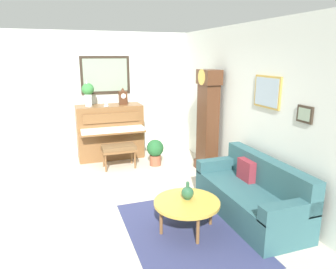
{
  "coord_description": "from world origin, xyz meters",
  "views": [
    {
      "loc": [
        4.69,
        -0.63,
        2.29
      ],
      "look_at": [
        -0.21,
        1.09,
        0.97
      ],
      "focal_mm": 33.5,
      "sensor_mm": 36.0,
      "label": 1
    }
  ],
  "objects_px": {
    "piano": "(110,131)",
    "green_jug": "(188,193)",
    "teacup": "(106,105)",
    "potted_plant": "(155,151)",
    "piano_bench": "(119,149)",
    "grandfather_clock": "(208,124)",
    "couch": "(252,195)",
    "flower_vase": "(88,92)",
    "mantel_clock": "(123,97)",
    "coffee_table": "(187,203)"
  },
  "relations": [
    {
      "from": "piano_bench",
      "to": "coffee_table",
      "type": "distance_m",
      "value": 2.71
    },
    {
      "from": "couch",
      "to": "green_jug",
      "type": "height_order",
      "value": "couch"
    },
    {
      "from": "piano",
      "to": "potted_plant",
      "type": "height_order",
      "value": "piano"
    },
    {
      "from": "piano",
      "to": "flower_vase",
      "type": "relative_size",
      "value": 2.48
    },
    {
      "from": "flower_vase",
      "to": "potted_plant",
      "type": "xyz_separation_m",
      "value": [
        0.85,
        1.24,
        -1.2
      ]
    },
    {
      "from": "couch",
      "to": "potted_plant",
      "type": "distance_m",
      "value": 2.61
    },
    {
      "from": "green_jug",
      "to": "potted_plant",
      "type": "distance_m",
      "value": 2.53
    },
    {
      "from": "mantel_clock",
      "to": "flower_vase",
      "type": "distance_m",
      "value": 0.77
    },
    {
      "from": "potted_plant",
      "to": "flower_vase",
      "type": "bearing_deg",
      "value": -124.48
    },
    {
      "from": "mantel_clock",
      "to": "potted_plant",
      "type": "relative_size",
      "value": 0.68
    },
    {
      "from": "flower_vase",
      "to": "green_jug",
      "type": "bearing_deg",
      "value": 15.37
    },
    {
      "from": "flower_vase",
      "to": "teacup",
      "type": "distance_m",
      "value": 0.48
    },
    {
      "from": "grandfather_clock",
      "to": "flower_vase",
      "type": "distance_m",
      "value": 2.65
    },
    {
      "from": "grandfather_clock",
      "to": "couch",
      "type": "height_order",
      "value": "grandfather_clock"
    },
    {
      "from": "coffee_table",
      "to": "green_jug",
      "type": "distance_m",
      "value": 0.14
    },
    {
      "from": "mantel_clock",
      "to": "piano_bench",
      "type": "bearing_deg",
      "value": -20.24
    },
    {
      "from": "piano_bench",
      "to": "potted_plant",
      "type": "height_order",
      "value": "potted_plant"
    },
    {
      "from": "piano",
      "to": "mantel_clock",
      "type": "distance_m",
      "value": 0.83
    },
    {
      "from": "piano_bench",
      "to": "flower_vase",
      "type": "distance_m",
      "value": 1.42
    },
    {
      "from": "couch",
      "to": "green_jug",
      "type": "bearing_deg",
      "value": -90.66
    },
    {
      "from": "piano_bench",
      "to": "couch",
      "type": "relative_size",
      "value": 0.37
    },
    {
      "from": "piano",
      "to": "couch",
      "type": "xyz_separation_m",
      "value": [
        3.37,
        1.5,
        -0.3
      ]
    },
    {
      "from": "potted_plant",
      "to": "mantel_clock",
      "type": "bearing_deg",
      "value": -150.4
    },
    {
      "from": "piano",
      "to": "couch",
      "type": "relative_size",
      "value": 0.76
    },
    {
      "from": "flower_vase",
      "to": "potted_plant",
      "type": "bearing_deg",
      "value": 55.52
    },
    {
      "from": "couch",
      "to": "teacup",
      "type": "distance_m",
      "value": 3.73
    },
    {
      "from": "teacup",
      "to": "green_jug",
      "type": "xyz_separation_m",
      "value": [
        3.25,
        0.56,
        -0.73
      ]
    },
    {
      "from": "flower_vase",
      "to": "green_jug",
      "type": "xyz_separation_m",
      "value": [
        3.35,
        0.92,
        -1.03
      ]
    },
    {
      "from": "piano_bench",
      "to": "flower_vase",
      "type": "height_order",
      "value": "flower_vase"
    },
    {
      "from": "grandfather_clock",
      "to": "teacup",
      "type": "height_order",
      "value": "grandfather_clock"
    },
    {
      "from": "piano_bench",
      "to": "couch",
      "type": "xyz_separation_m",
      "value": [
        2.62,
        1.45,
        -0.09
      ]
    },
    {
      "from": "coffee_table",
      "to": "flower_vase",
      "type": "height_order",
      "value": "flower_vase"
    },
    {
      "from": "couch",
      "to": "potted_plant",
      "type": "xyz_separation_m",
      "value": [
        -2.51,
        -0.69,
        0.01
      ]
    },
    {
      "from": "teacup",
      "to": "potted_plant",
      "type": "distance_m",
      "value": 1.46
    },
    {
      "from": "piano_bench",
      "to": "teacup",
      "type": "height_order",
      "value": "teacup"
    },
    {
      "from": "piano_bench",
      "to": "grandfather_clock",
      "type": "xyz_separation_m",
      "value": [
        0.73,
        1.65,
        0.56
      ]
    },
    {
      "from": "couch",
      "to": "mantel_clock",
      "type": "height_order",
      "value": "mantel_clock"
    },
    {
      "from": "green_jug",
      "to": "piano",
      "type": "bearing_deg",
      "value": -171.72
    },
    {
      "from": "green_jug",
      "to": "teacup",
      "type": "bearing_deg",
      "value": -170.21
    },
    {
      "from": "flower_vase",
      "to": "potted_plant",
      "type": "distance_m",
      "value": 1.92
    },
    {
      "from": "flower_vase",
      "to": "coffee_table",
      "type": "bearing_deg",
      "value": 14.5
    },
    {
      "from": "piano_bench",
      "to": "teacup",
      "type": "distance_m",
      "value": 1.05
    },
    {
      "from": "piano",
      "to": "green_jug",
      "type": "xyz_separation_m",
      "value": [
        3.35,
        0.49,
        -0.11
      ]
    },
    {
      "from": "teacup",
      "to": "flower_vase",
      "type": "bearing_deg",
      "value": -106.41
    },
    {
      "from": "piano",
      "to": "piano_bench",
      "type": "height_order",
      "value": "piano"
    },
    {
      "from": "couch",
      "to": "mantel_clock",
      "type": "distance_m",
      "value": 3.72
    },
    {
      "from": "piano_bench",
      "to": "mantel_clock",
      "type": "xyz_separation_m",
      "value": [
        -0.74,
        0.27,
        0.97
      ]
    },
    {
      "from": "grandfather_clock",
      "to": "couch",
      "type": "bearing_deg",
      "value": -6.18
    },
    {
      "from": "piano",
      "to": "potted_plant",
      "type": "relative_size",
      "value": 2.57
    },
    {
      "from": "coffee_table",
      "to": "green_jug",
      "type": "height_order",
      "value": "green_jug"
    }
  ]
}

